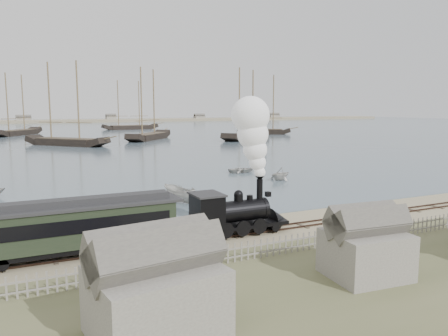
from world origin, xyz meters
name	(u,v)px	position (x,y,z in m)	size (l,w,h in m)	color
ground	(233,227)	(0.00, 0.00, 0.00)	(600.00, 600.00, 0.00)	tan
harbor_water	(53,129)	(0.00, 170.00, 0.03)	(600.00, 336.00, 0.06)	#485867
rail_track	(245,233)	(0.00, -2.00, 0.04)	(120.00, 1.80, 0.16)	#36241D
picket_fence_west	(186,271)	(-6.50, -7.00, 0.00)	(19.00, 0.10, 1.20)	slate
picket_fence_east	(429,232)	(12.50, -7.50, 0.00)	(15.00, 0.10, 1.20)	slate
shed_left	(157,334)	(-10.00, -13.00, 0.00)	(5.00, 4.00, 4.10)	slate
shed_mid	(364,277)	(2.00, -12.00, 0.00)	(4.00, 3.50, 3.60)	slate
far_spit	(42,123)	(0.00, 250.00, 0.00)	(500.00, 20.00, 1.80)	tan
locomotive	(251,173)	(0.42, -2.00, 4.42)	(7.69, 2.87, 9.59)	black
passenger_coach	(75,225)	(-11.76, -2.00, 2.02)	(13.11, 2.53, 3.18)	black
beached_dinghy	(149,233)	(-6.64, 0.02, 0.35)	(3.34, 2.39, 0.69)	#BBB9B2
rowboat_2	(179,194)	(-0.81, 9.90, 0.86)	(4.15, 1.56, 1.60)	#BBB9B2
rowboat_3	(242,170)	(13.70, 24.45, 0.46)	(3.82, 2.73, 0.79)	#BBB9B2
rowboat_4	(280,174)	(15.02, 16.60, 0.89)	(3.14, 2.71, 1.65)	#BBB9B2
rowboat_5	(263,151)	(28.67, 43.74, 0.79)	(3.76, 1.42, 1.45)	#BBB9B2
schooner_2	(65,103)	(-3.73, 81.12, 10.06)	(22.46, 5.18, 20.00)	black
schooner_3	(148,104)	(19.41, 91.26, 10.06)	(22.63, 5.22, 20.00)	black
schooner_4	(247,104)	(45.24, 81.04, 10.06)	(24.05, 5.55, 20.00)	black
schooner_5	(264,104)	(61.76, 99.30, 10.06)	(17.97, 4.15, 20.00)	black
schooner_7	(16,104)	(-13.98, 129.04, 10.06)	(22.00, 5.08, 20.00)	black
schooner_8	(130,105)	(28.19, 150.01, 10.06)	(22.89, 5.28, 20.00)	black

